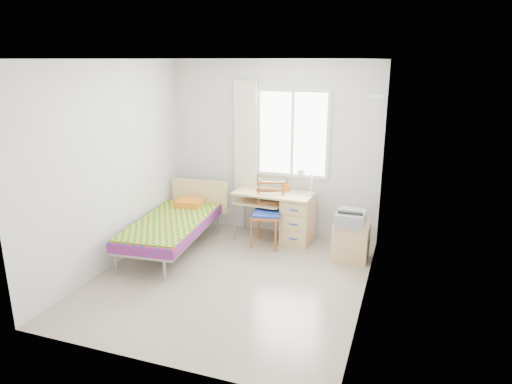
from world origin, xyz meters
TOP-DOWN VIEW (x-y plane):
  - floor at (0.00, 0.00)m, footprint 3.50×3.50m
  - ceiling at (0.00, 0.00)m, footprint 3.50×3.50m
  - wall_back at (0.00, 1.75)m, footprint 3.20×0.00m
  - wall_left at (-1.60, 0.00)m, footprint 0.00×3.50m
  - wall_right at (1.60, 0.00)m, footprint 0.00×3.50m
  - window at (0.30, 1.73)m, footprint 1.10×0.04m
  - curtain at (-0.42, 1.68)m, footprint 0.35×0.05m
  - floating_shelf at (1.49, 1.40)m, footprint 0.20×0.32m
  - bed at (-1.07, 0.56)m, footprint 1.04×1.95m
  - desk at (0.42, 1.41)m, footprint 1.18×0.60m
  - chair at (0.11, 1.19)m, footprint 0.48×0.48m
  - cabinet at (1.31, 1.07)m, footprint 0.47×0.42m
  - printer at (1.29, 1.05)m, footprint 0.37×0.42m
  - laptop at (0.01, 1.43)m, footprint 0.37×0.30m
  - pen_cup at (0.27, 1.57)m, footprint 0.10×0.10m
  - task_lamp at (0.60, 1.32)m, footprint 0.23×0.32m
  - book at (-0.10, 1.43)m, footprint 0.21×0.26m

SIDE VIEW (x-z plane):
  - floor at x=0.00m, z-range 0.00..0.00m
  - cabinet at x=1.31m, z-range 0.00..0.50m
  - desk at x=0.42m, z-range 0.03..0.76m
  - bed at x=-1.07m, z-range -0.01..0.80m
  - chair at x=0.11m, z-range 0.06..1.00m
  - book at x=-0.10m, z-range 0.58..0.60m
  - printer at x=1.29m, z-range 0.50..0.68m
  - laptop at x=0.01m, z-range 0.72..0.75m
  - pen_cup at x=0.27m, z-range 0.72..0.82m
  - task_lamp at x=0.60m, z-range 0.77..1.19m
  - wall_left at x=-1.60m, z-range -0.45..3.05m
  - wall_right at x=1.60m, z-range -0.45..3.05m
  - wall_back at x=0.00m, z-range -0.30..2.90m
  - curtain at x=-0.42m, z-range 0.60..2.30m
  - window at x=0.30m, z-range 0.90..2.20m
  - floating_shelf at x=1.49m, z-range 2.13..2.17m
  - ceiling at x=0.00m, z-range 2.60..2.60m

